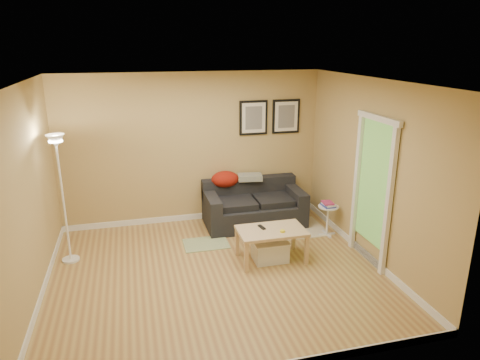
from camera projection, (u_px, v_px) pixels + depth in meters
The scene contains 24 objects.
floor at pixel (217, 273), 6.02m from camera, with size 4.50×4.50×0.00m, color tan.
ceiling at pixel (213, 82), 5.24m from camera, with size 4.50×4.50×0.00m, color white.
wall_back at pixel (192, 149), 7.48m from camera, with size 4.50×4.50×0.00m, color tan.
wall_front at pixel (260, 253), 3.78m from camera, with size 4.50×4.50×0.00m, color tan.
wall_left at pixel (27, 199), 5.10m from camera, with size 4.00×4.00×0.00m, color tan.
wall_right at pixel (371, 172), 6.16m from camera, with size 4.00×4.00×0.00m, color tan.
baseboard_back at pixel (195, 217), 7.85m from camera, with size 4.50×0.02×0.10m, color white.
baseboard_left at pixel (43, 292), 5.48m from camera, with size 0.02×4.00×0.10m, color white.
baseboard_right at pixel (363, 251), 6.54m from camera, with size 0.02×4.00×0.10m, color white.
sofa at pixel (254, 204), 7.55m from camera, with size 1.70×0.90×0.75m, color black, non-canonical shape.
red_throw at pixel (225, 179), 7.59m from camera, with size 0.48×0.36×0.28m, color maroon, non-canonical shape.
plaid_throw at pixel (250, 177), 7.67m from camera, with size 0.42×0.26×0.10m, color tan, non-canonical shape.
framed_print_left at pixel (253, 118), 7.56m from camera, with size 0.50×0.04×0.60m, color black, non-canonical shape.
framed_print_right at pixel (286, 116), 7.70m from camera, with size 0.50×0.04×0.60m, color black, non-canonical shape.
area_rug at pixel (288, 229), 7.42m from camera, with size 1.25×0.85×0.01m, color beige.
green_runner at pixel (206, 244), 6.89m from camera, with size 0.70×0.50×0.01m, color #668C4C.
coffee_table at pixel (271, 245), 6.32m from camera, with size 0.97×0.59×0.48m, color tan, non-canonical shape.
remote_control at pixel (262, 227), 6.30m from camera, with size 0.05×0.16×0.02m, color black.
tape_roll at pixel (283, 231), 6.15m from camera, with size 0.07×0.07×0.03m, color yellow.
storage_bin at pixel (270, 251), 6.34m from camera, with size 0.50×0.37×0.31m, color white, non-canonical shape.
side_table at pixel (327, 221), 7.15m from camera, with size 0.33×0.33×0.51m, color white, non-canonical shape.
book_stack at pixel (328, 204), 7.06m from camera, with size 0.18×0.24×0.07m, color #3643A3, non-canonical shape.
floor_lamp at pixel (64, 203), 6.10m from camera, with size 0.24×0.24×1.89m, color white, non-canonical shape.
doorway at pixel (371, 194), 6.10m from camera, with size 0.12×1.01×2.13m, color white, non-canonical shape.
Camera 1 is at (-1.02, -5.26, 3.05)m, focal length 32.55 mm.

